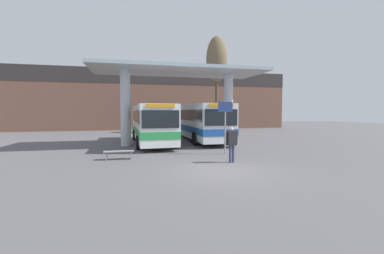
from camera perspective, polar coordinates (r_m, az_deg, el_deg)
name	(u,v)px	position (r m, az deg, el deg)	size (l,w,h in m)	color
ground_plane	(220,170)	(11.46, 6.16, -9.52)	(100.00, 100.00, 0.00)	#565456
townhouse_backdrop	(157,95)	(37.27, -7.78, 7.11)	(40.00, 0.58, 8.55)	brown
station_canopy	(179,81)	(20.40, -2.83, 10.28)	(13.24, 5.44, 5.88)	silver
transit_bus_left_bay	(152,122)	(20.88, -8.94, 1.04)	(2.97, 10.33, 3.07)	white
transit_bus_center_bay	(198,120)	(23.42, 1.41, 1.48)	(2.83, 12.26, 3.16)	silver
waiting_bench_near_pillar	(119,153)	(14.38, -15.94, -5.61)	(1.59, 0.44, 0.46)	gray
info_sign_platform	(225,117)	(15.55, 7.40, 2.20)	(0.90, 0.09, 3.15)	gray
pedestrian_waiting	(232,141)	(13.07, 8.83, -3.07)	(0.67, 0.30, 1.80)	#333856
poplar_tree_behind_left	(217,61)	(32.28, 5.52, 14.47)	(2.55, 2.55, 11.70)	#473A2B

